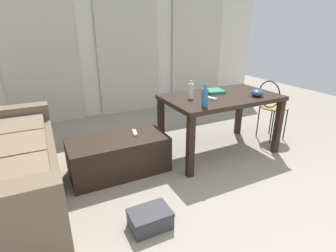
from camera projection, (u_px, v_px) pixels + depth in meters
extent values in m
plane|color=gray|center=(193.00, 160.00, 3.21)|extent=(9.05, 9.05, 0.00)
cube|color=silver|center=(127.00, 41.00, 4.64)|extent=(5.60, 0.10, 2.53)
cube|color=beige|center=(40.00, 55.00, 4.03)|extent=(1.12, 0.03, 2.19)
cube|color=beige|center=(129.00, 51.00, 4.63)|extent=(1.12, 0.03, 2.19)
cube|color=beige|center=(197.00, 48.00, 5.24)|extent=(1.12, 0.03, 2.19)
cube|color=brown|center=(10.00, 176.00, 2.46)|extent=(0.89, 2.07, 0.44)
cube|color=brown|center=(10.00, 115.00, 3.12)|extent=(0.85, 0.22, 0.19)
cube|color=#7D664F|center=(13.00, 128.00, 2.84)|extent=(0.62, 0.54, 0.10)
cube|color=#7D664F|center=(10.00, 149.00, 2.38)|extent=(0.62, 0.54, 0.10)
cube|color=#7D664F|center=(5.00, 179.00, 1.92)|extent=(0.62, 0.54, 0.10)
cube|color=black|center=(119.00, 155.00, 2.89)|extent=(1.05, 0.53, 0.40)
cube|color=black|center=(221.00, 98.00, 3.18)|extent=(1.38, 0.81, 0.05)
cube|color=black|center=(190.00, 147.00, 2.75)|extent=(0.07, 0.07, 0.69)
cube|color=black|center=(278.00, 127.00, 3.29)|extent=(0.07, 0.07, 0.69)
cube|color=black|center=(161.00, 125.00, 3.34)|extent=(0.07, 0.07, 0.69)
cube|color=black|center=(239.00, 111.00, 3.88)|extent=(0.07, 0.07, 0.69)
cylinder|color=#B7844C|center=(274.00, 107.00, 3.65)|extent=(0.37, 0.37, 0.02)
cylinder|color=black|center=(285.00, 125.00, 3.68)|extent=(0.02, 0.02, 0.46)
cylinder|color=black|center=(271.00, 119.00, 3.90)|extent=(0.02, 0.02, 0.46)
cylinder|color=black|center=(272.00, 128.00, 3.57)|extent=(0.02, 0.02, 0.46)
cylinder|color=black|center=(258.00, 122.00, 3.79)|extent=(0.02, 0.02, 0.46)
torus|color=black|center=(269.00, 94.00, 3.52)|extent=(0.02, 0.37, 0.37)
cylinder|color=black|center=(277.00, 104.00, 3.43)|extent=(0.02, 0.02, 0.19)
cylinder|color=black|center=(260.00, 98.00, 3.69)|extent=(0.02, 0.02, 0.19)
cylinder|color=teal|center=(205.00, 98.00, 2.71)|extent=(0.06, 0.06, 0.19)
cylinder|color=teal|center=(205.00, 87.00, 2.67)|extent=(0.03, 0.03, 0.05)
cylinder|color=beige|center=(191.00, 91.00, 3.01)|extent=(0.06, 0.06, 0.17)
cylinder|color=beige|center=(191.00, 82.00, 2.97)|extent=(0.02, 0.02, 0.04)
ellipsoid|color=#2D4C7A|center=(257.00, 93.00, 3.12)|extent=(0.14, 0.14, 0.08)
cube|color=#1E668C|center=(214.00, 92.00, 3.32)|extent=(0.24, 0.27, 0.02)
cube|color=#2D7F56|center=(214.00, 90.00, 3.30)|extent=(0.25, 0.26, 0.02)
cube|color=#B7B7B2|center=(209.00, 98.00, 3.01)|extent=(0.11, 0.19, 0.02)
cube|color=#9EA0A5|center=(260.00, 92.00, 3.31)|extent=(0.06, 0.02, 0.00)
torus|color=#3372B2|center=(262.00, 92.00, 3.34)|extent=(0.03, 0.03, 0.00)
cube|color=#9EA0A5|center=(259.00, 92.00, 3.31)|extent=(0.06, 0.02, 0.00)
torus|color=#3372B2|center=(262.00, 92.00, 3.33)|extent=(0.03, 0.03, 0.00)
cube|color=#B7B7B2|center=(135.00, 133.00, 2.94)|extent=(0.07, 0.17, 0.02)
cube|color=#38383D|center=(150.00, 220.00, 2.13)|extent=(0.32, 0.23, 0.13)
cube|color=#313135|center=(150.00, 212.00, 2.10)|extent=(0.33, 0.24, 0.02)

